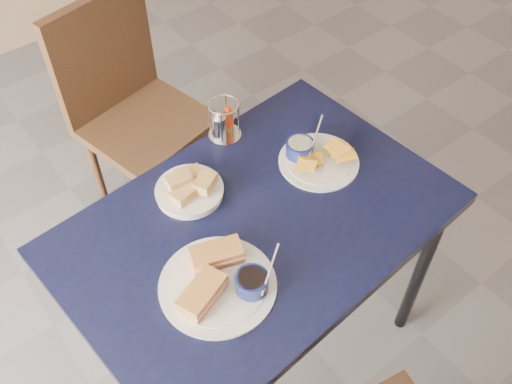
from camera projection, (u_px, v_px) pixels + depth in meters
ground at (298, 331)px, 2.26m from camera, size 6.00×6.00×0.00m
dining_table at (256, 235)px, 1.72m from camera, size 1.19×0.84×0.75m
chair_far at (132, 98)px, 2.33m from camera, size 0.54×0.53×0.97m
sandwich_plate at (220, 280)px, 1.51m from camera, size 0.32×0.32×0.12m
plantain_plate at (313, 156)px, 1.81m from camera, size 0.26×0.26×0.12m
bread_basket at (189, 188)px, 1.72m from camera, size 0.20×0.20×0.07m
condiment_caddy at (223, 123)px, 1.86m from camera, size 0.11×0.11×0.14m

